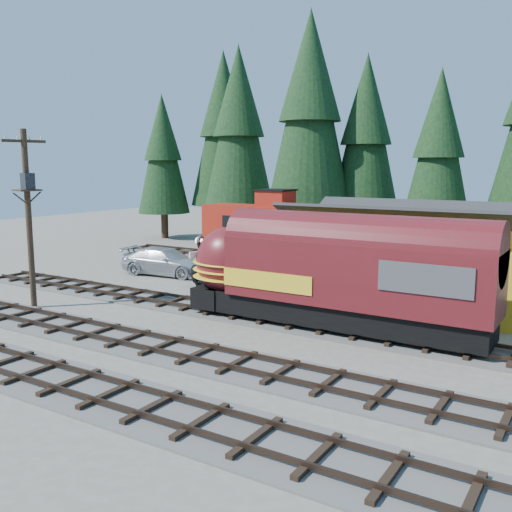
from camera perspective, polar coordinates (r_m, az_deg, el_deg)
The scene contains 8 objects.
ground at distance 21.51m, azimuth 6.58°, elevation -10.49°, with size 120.00×120.00×0.00m, color #6B665B.
track_spur at distance 41.46m, azimuth 4.83°, elevation -0.85°, with size 32.00×3.20×0.33m.
depot at distance 30.40m, azimuth 15.24°, elevation 0.78°, with size 12.80×7.00×5.30m.
locomotive at distance 25.17m, azimuth 6.71°, elevation -2.14°, with size 14.33×2.85×3.90m.
caboose at distance 42.72m, azimuth 0.89°, elevation 2.78°, with size 9.62×2.79×5.00m.
utility_pole at distance 30.57m, azimuth -21.80°, elevation 4.53°, with size 1.30×2.16×8.94m.
pickup_truck_a at distance 33.07m, azimuth -0.34°, elevation -1.71°, with size 3.31×7.17×1.99m, color black.
pickup_truck_b at distance 38.06m, azimuth -9.01°, elevation -0.56°, with size 2.49×6.12×1.78m, color #B1B4B9.
Camera 1 is at (8.61, -18.35, 7.18)m, focal length 40.00 mm.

